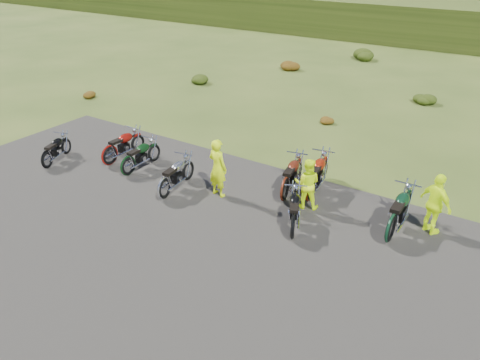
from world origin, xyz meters
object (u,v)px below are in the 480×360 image
Objects in this scene: motorcycle_3 at (165,199)px; motorcycle_0 at (49,168)px; motorcycle_7 at (388,242)px; person_middle at (218,169)px.

motorcycle_0 is at bearing 89.56° from motorcycle_3.
motorcycle_7 is at bearing -84.35° from motorcycle_3.
motorcycle_0 is 0.80× the size of motorcycle_7.
motorcycle_3 is 6.77m from motorcycle_7.
motorcycle_3 reaches higher than motorcycle_0.
motorcycle_7 is at bearing -165.88° from person_middle.
motorcycle_3 is at bearing 102.29° from motorcycle_7.
motorcycle_3 is at bearing 51.46° from person_middle.
person_middle is at bearing -55.64° from motorcycle_3.
person_middle reaches higher than motorcycle_0.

